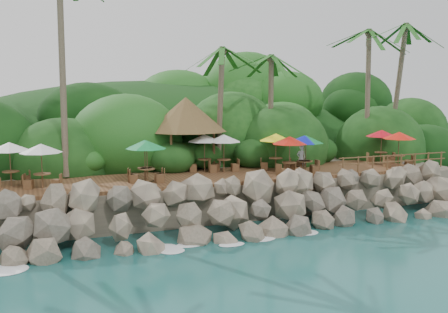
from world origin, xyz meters
name	(u,v)px	position (x,y,z in m)	size (l,w,h in m)	color
ground	(268,239)	(0.00, 0.00, 0.00)	(140.00, 140.00, 0.00)	#19514F
land_base	(177,171)	(0.00, 16.00, 1.05)	(32.00, 25.20, 2.10)	gray
jungle_hill	(155,170)	(0.00, 23.50, 0.00)	(44.80, 28.00, 15.40)	#143811
seawall	(252,208)	(0.00, 2.00, 1.15)	(29.00, 4.00, 2.30)	gray
terrace	(224,176)	(0.00, 6.00, 2.20)	(26.00, 5.00, 0.20)	brown
jungle_foliage	(181,186)	(0.00, 15.00, 0.00)	(44.00, 16.00, 12.00)	#143811
foam_line	(266,237)	(0.00, 0.30, 0.03)	(25.20, 0.80, 0.06)	white
palms	(231,20)	(1.65, 9.00, 11.78)	(35.16, 6.92, 13.30)	brown
palapa	(186,114)	(-1.32, 9.35, 5.79)	(5.30, 5.30, 4.60)	brown
dining_clusters	(236,143)	(0.67, 5.69, 4.23)	(25.75, 5.35, 2.33)	brown
railing	(394,161)	(10.69, 3.65, 2.91)	(8.30, 0.10, 1.00)	brown
waiter	(301,159)	(4.81, 5.18, 3.13)	(0.61, 0.40, 1.67)	white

